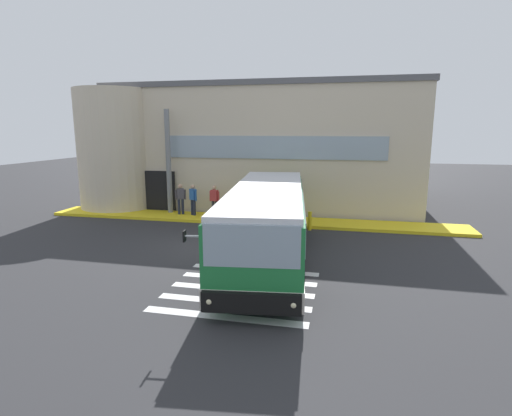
{
  "coord_description": "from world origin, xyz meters",
  "views": [
    {
      "loc": [
        4.92,
        -15.23,
        4.78
      ],
      "look_at": [
        1.3,
        0.96,
        1.5
      ],
      "focal_mm": 28.22,
      "sensor_mm": 36.0,
      "label": 1
    }
  ],
  "objects_px": {
    "passenger_by_doorway": "(193,198)",
    "safety_bollard_yellow": "(310,221)",
    "passenger_at_curb_edge": "(215,199)",
    "bus_main_foreground": "(267,224)",
    "entry_support_column": "(168,162)",
    "passenger_near_column": "(181,198)"
  },
  "relations": [
    {
      "from": "bus_main_foreground",
      "to": "safety_bollard_yellow",
      "type": "relative_size",
      "value": 12.22
    },
    {
      "from": "entry_support_column",
      "to": "safety_bollard_yellow",
      "type": "bearing_deg",
      "value": -12.7
    },
    {
      "from": "safety_bollard_yellow",
      "to": "passenger_at_curb_edge",
      "type": "bearing_deg",
      "value": 166.21
    },
    {
      "from": "entry_support_column",
      "to": "safety_bollard_yellow",
      "type": "relative_size",
      "value": 6.3
    },
    {
      "from": "entry_support_column",
      "to": "bus_main_foreground",
      "type": "xyz_separation_m",
      "value": [
        6.81,
        -6.47,
        -1.65
      ]
    },
    {
      "from": "passenger_by_doorway",
      "to": "safety_bollard_yellow",
      "type": "xyz_separation_m",
      "value": [
        6.44,
        -1.36,
        -0.63
      ]
    },
    {
      "from": "entry_support_column",
      "to": "passenger_at_curb_edge",
      "type": "height_order",
      "value": "entry_support_column"
    },
    {
      "from": "safety_bollard_yellow",
      "to": "passenger_by_doorway",
      "type": "bearing_deg",
      "value": 168.05
    },
    {
      "from": "passenger_near_column",
      "to": "safety_bollard_yellow",
      "type": "distance_m",
      "value": 7.35
    },
    {
      "from": "passenger_at_curb_edge",
      "to": "bus_main_foreground",
      "type": "bearing_deg",
      "value": -55.95
    },
    {
      "from": "bus_main_foreground",
      "to": "passenger_at_curb_edge",
      "type": "relative_size",
      "value": 6.56
    },
    {
      "from": "entry_support_column",
      "to": "passenger_at_curb_edge",
      "type": "bearing_deg",
      "value": -10.66
    },
    {
      "from": "safety_bollard_yellow",
      "to": "entry_support_column",
      "type": "bearing_deg",
      "value": 167.3
    },
    {
      "from": "passenger_at_curb_edge",
      "to": "safety_bollard_yellow",
      "type": "distance_m",
      "value": 5.38
    },
    {
      "from": "bus_main_foreground",
      "to": "passenger_at_curb_edge",
      "type": "xyz_separation_m",
      "value": [
        -4.01,
        5.94,
        -0.25
      ]
    },
    {
      "from": "passenger_near_column",
      "to": "passenger_at_curb_edge",
      "type": "bearing_deg",
      "value": -4.19
    },
    {
      "from": "bus_main_foreground",
      "to": "passenger_near_column",
      "type": "height_order",
      "value": "bus_main_foreground"
    },
    {
      "from": "bus_main_foreground",
      "to": "passenger_by_doorway",
      "type": "bearing_deg",
      "value": 131.12
    },
    {
      "from": "passenger_by_doorway",
      "to": "passenger_at_curb_edge",
      "type": "distance_m",
      "value": 1.25
    },
    {
      "from": "passenger_by_doorway",
      "to": "safety_bollard_yellow",
      "type": "bearing_deg",
      "value": -11.95
    },
    {
      "from": "entry_support_column",
      "to": "passenger_by_doorway",
      "type": "height_order",
      "value": "entry_support_column"
    },
    {
      "from": "passenger_near_column",
      "to": "passenger_by_doorway",
      "type": "distance_m",
      "value": 0.75
    }
  ]
}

